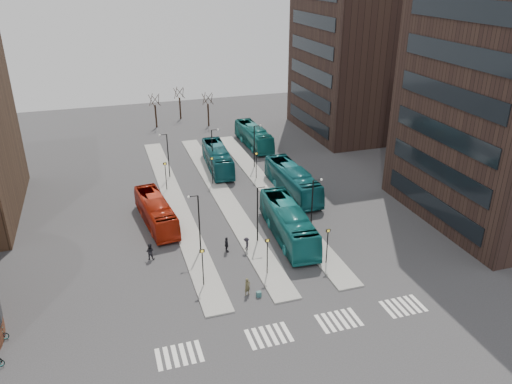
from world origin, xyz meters
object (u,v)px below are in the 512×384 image
object	(u,v)px
traveller	(247,287)
commuter_c	(246,245)
red_bus	(156,212)
commuter_b	(227,245)
suitcase	(259,294)
teal_bus_c	(292,181)
teal_bus_d	(254,136)
teal_bus_a	(288,223)
teal_bus_b	(217,158)
commuter_a	(150,252)

from	to	relation	value
traveller	commuter_c	world-z (taller)	traveller
red_bus	commuter_b	bearing A→B (deg)	-60.91
suitcase	red_bus	bearing A→B (deg)	109.34
teal_bus_c	teal_bus_d	size ratio (longest dim) A/B	1.07
teal_bus_a	teal_bus_c	xyz separation A→B (m)	(4.55, 10.31, -0.01)
suitcase	teal_bus_b	bearing A→B (deg)	80.01
teal_bus_a	commuter_b	size ratio (longest dim) A/B	7.61
teal_bus_c	commuter_a	world-z (taller)	teal_bus_c
commuter_a	teal_bus_c	bearing A→B (deg)	-131.79
red_bus	teal_bus_a	size ratio (longest dim) A/B	0.86
teal_bus_c	teal_bus_d	bearing A→B (deg)	85.83
commuter_a	commuter_b	world-z (taller)	commuter_a
teal_bus_c	commuter_a	distance (m)	21.51
suitcase	teal_bus_a	distance (m)	10.95
teal_bus_d	commuter_c	bearing A→B (deg)	-110.71
teal_bus_b	commuter_a	bearing A→B (deg)	-115.75
teal_bus_b	teal_bus_d	xyz separation A→B (m)	(7.82, 7.94, 0.01)
commuter_a	commuter_c	distance (m)	9.48
teal_bus_a	commuter_a	xyz separation A→B (m)	(-14.34, 0.06, -0.89)
teal_bus_a	traveller	world-z (taller)	teal_bus_a
teal_bus_a	teal_bus_b	xyz separation A→B (m)	(-2.39, 21.24, -0.13)
teal_bus_b	commuter_b	bearing A→B (deg)	-97.80
red_bus	traveller	size ratio (longest dim) A/B	6.55
teal_bus_d	traveller	size ratio (longest dim) A/B	7.07
commuter_c	commuter_a	bearing A→B (deg)	-73.21
teal_bus_d	commuter_c	distance (m)	32.32
suitcase	commuter_b	size ratio (longest dim) A/B	0.31
red_bus	commuter_a	xyz separation A→B (m)	(-1.57, -7.22, -0.64)
commuter_c	teal_bus_c	bearing A→B (deg)	166.63
suitcase	traveller	size ratio (longest dim) A/B	0.31
teal_bus_d	commuter_b	bearing A→B (deg)	-114.19
commuter_a	teal_bus_d	bearing A→B (deg)	-104.44
traveller	commuter_b	size ratio (longest dim) A/B	1.00
red_bus	teal_bus_b	size ratio (longest dim) A/B	0.93
teal_bus_d	suitcase	bearing A→B (deg)	-108.81
teal_bus_d	commuter_b	distance (m)	32.53
commuter_b	commuter_c	world-z (taller)	commuter_b
suitcase	teal_bus_c	distance (m)	22.08
teal_bus_b	commuter_a	distance (m)	24.33
teal_bus_c	commuter_c	size ratio (longest dim) A/B	8.01
teal_bus_d	commuter_a	xyz separation A→B (m)	(-19.77, -29.11, -0.76)
teal_bus_a	commuter_b	xyz separation A→B (m)	(-6.89, -0.92, -0.92)
red_bus	traveller	bearing A→B (deg)	-76.23
teal_bus_d	commuter_b	xyz separation A→B (m)	(-12.33, -30.10, -0.80)
red_bus	teal_bus_c	world-z (taller)	teal_bus_c
suitcase	teal_bus_c	world-z (taller)	teal_bus_c
suitcase	red_bus	distance (m)	17.57
teal_bus_a	teal_bus_c	bearing A→B (deg)	69.81
suitcase	commuter_a	size ratio (longest dim) A/B	0.29
teal_bus_c	traveller	world-z (taller)	teal_bus_c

